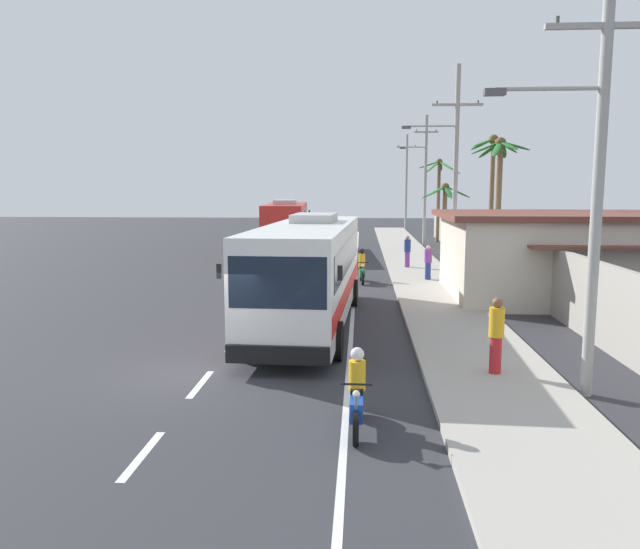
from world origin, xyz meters
name	(u,v)px	position (x,y,z in m)	size (l,w,h in m)	color
ground_plane	(207,376)	(0.00, 0.00, 0.00)	(160.00, 160.00, 0.00)	#303035
sidewalk_kerb	(439,302)	(6.80, 10.00, 0.07)	(3.20, 90.00, 0.14)	#A8A399
lane_markings	(327,283)	(2.11, 14.93, 0.00)	(3.56, 71.63, 0.01)	white
boundary_wall	(514,262)	(10.60, 14.00, 1.20)	(0.24, 60.00, 2.40)	#9E998E
coach_bus_foreground	(309,269)	(2.01, 5.77, 1.89)	(3.36, 11.91, 3.62)	white
coach_bus_far_lane	(286,225)	(-1.53, 28.88, 1.93)	(3.47, 11.83, 3.71)	red
motorcycle_beside_bus	(362,269)	(3.75, 15.20, 0.66)	(0.56, 1.96, 1.64)	black
motorcycle_trailing	(357,396)	(3.63, -3.11, 0.63)	(0.56, 1.96, 1.54)	black
pedestrian_near_kerb	(496,334)	(6.90, 0.23, 1.10)	(0.36, 0.36, 1.82)	red
pedestrian_midwalk	(428,262)	(6.92, 15.54, 1.00)	(0.36, 0.36, 1.65)	navy
pedestrian_far_walk	(407,251)	(6.27, 20.21, 1.06)	(0.36, 0.36, 1.75)	#75388E
utility_pole_nearest	(594,174)	(8.55, -0.85, 4.81)	(3.69, 0.24, 8.96)	#9E9E99
utility_pole_mid	(454,167)	(8.22, 16.98, 5.51)	(3.90, 0.24, 10.43)	#9E9E99
utility_pole_far	(424,178)	(8.58, 34.81, 5.31)	(2.94, 0.24, 10.06)	#9E9E99
utility_pole_distant	(406,181)	(8.45, 52.64, 5.25)	(2.21, 0.24, 10.10)	#9E9E99
palm_nearest	(439,183)	(10.13, 38.45, 4.95)	(3.58, 3.89, 6.93)	brown
palm_second	(492,173)	(11.08, 21.73, 5.37)	(2.87, 2.96, 7.48)	brown
palm_third	(445,203)	(9.35, 28.47, 3.48)	(3.40, 3.48, 4.85)	brown
palm_fourth	(499,179)	(10.74, 18.40, 4.95)	(3.02, 2.86, 7.07)	brown
roadside_building	(631,256)	(14.63, 11.41, 1.78)	(15.31, 7.85, 3.53)	beige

